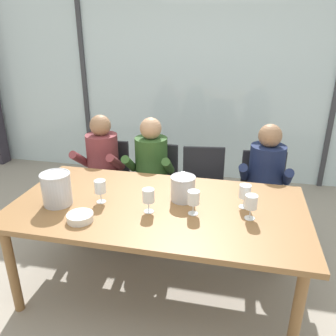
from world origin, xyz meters
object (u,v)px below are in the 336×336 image
object	(u,v)px
person_olive_shirt	(150,171)
person_navy_polo	(265,181)
wine_glass_spare_empty	(251,202)
wine_glass_by_right_taster	(148,197)
ice_bucket_primary	(57,188)
wine_glass_center_pour	(193,199)
tasting_bowl	(80,217)
wine_glass_by_left_taster	(245,192)
wine_glass_near_bucket	(100,188)
chair_center	(203,185)
chair_near_curtain	(108,176)
person_maroon_top	(100,166)
dining_table	(158,213)
chair_left_of_center	(156,180)
chair_right_of_center	(263,190)
ice_bucket_secondary	(183,188)

from	to	relation	value
person_olive_shirt	person_navy_polo	size ratio (longest dim) A/B	1.00
person_navy_polo	wine_glass_spare_empty	bearing A→B (deg)	-94.23
person_navy_polo	wine_glass_by_right_taster	size ratio (longest dim) A/B	6.81
ice_bucket_primary	wine_glass_center_pour	distance (m)	0.99
tasting_bowl	wine_glass_by_left_taster	size ratio (longest dim) A/B	1.02
person_olive_shirt	wine_glass_near_bucket	distance (m)	0.90
chair_center	wine_glass_by_right_taster	xyz separation A→B (m)	(-0.26, -1.09, 0.38)
chair_near_curtain	ice_bucket_primary	distance (m)	1.18
person_maroon_top	ice_bucket_primary	xyz separation A→B (m)	(0.09, -0.96, 0.22)
dining_table	chair_left_of_center	size ratio (longest dim) A/B	2.47
chair_right_of_center	wine_glass_spare_empty	size ratio (longest dim) A/B	4.97
chair_near_curtain	chair_center	xyz separation A→B (m)	(1.02, 0.01, 0.00)
ice_bucket_secondary	wine_glass_near_bucket	world-z (taller)	ice_bucket_secondary
person_navy_polo	ice_bucket_primary	size ratio (longest dim) A/B	4.90
wine_glass_center_pour	ice_bucket_secondary	bearing A→B (deg)	119.21
chair_near_curtain	chair_center	distance (m)	1.02
person_maroon_top	wine_glass_by_right_taster	xyz separation A→B (m)	(0.77, -0.93, 0.21)
chair_center	chair_right_of_center	size ratio (longest dim) A/B	1.00
chair_right_of_center	person_maroon_top	xyz separation A→B (m)	(-1.62, -0.16, 0.17)
dining_table	ice_bucket_primary	xyz separation A→B (m)	(-0.72, -0.14, 0.19)
chair_left_of_center	ice_bucket_secondary	size ratio (longest dim) A/B	4.55
dining_table	person_navy_polo	xyz separation A→B (m)	(0.80, 0.82, -0.02)
wine_glass_near_bucket	wine_glass_center_pour	size ratio (longest dim) A/B	1.00
wine_glass_near_bucket	wine_glass_by_left_taster	bearing A→B (deg)	8.14
ice_bucket_primary	ice_bucket_secondary	world-z (taller)	ice_bucket_primary
wine_glass_by_left_taster	person_olive_shirt	bearing A→B (deg)	141.30
person_maroon_top	wine_glass_center_pour	size ratio (longest dim) A/B	6.81
chair_near_curtain	person_navy_polo	bearing A→B (deg)	-9.61
wine_glass_center_pour	chair_near_curtain	bearing A→B (deg)	135.67
tasting_bowl	chair_left_of_center	bearing A→B (deg)	82.36
wine_glass_center_pour	wine_glass_by_right_taster	xyz separation A→B (m)	(-0.31, -0.04, 0.00)
dining_table	chair_center	size ratio (longest dim) A/B	2.47
wine_glass_center_pour	person_maroon_top	bearing A→B (deg)	140.32
chair_near_curtain	person_maroon_top	xyz separation A→B (m)	(-0.01, -0.15, 0.17)
person_maroon_top	wine_glass_center_pour	xyz separation A→B (m)	(1.08, -0.90, 0.21)
wine_glass_center_pour	dining_table	bearing A→B (deg)	164.74
person_olive_shirt	chair_left_of_center	bearing A→B (deg)	83.10
person_maroon_top	chair_near_curtain	bearing A→B (deg)	86.33
chair_near_curtain	person_olive_shirt	distance (m)	0.56
wine_glass_spare_empty	wine_glass_near_bucket	bearing A→B (deg)	179.76
dining_table	person_navy_polo	distance (m)	1.15
wine_glass_by_right_taster	chair_right_of_center	bearing A→B (deg)	52.35
wine_glass_spare_empty	person_olive_shirt	bearing A→B (deg)	137.15
ice_bucket_secondary	wine_glass_by_left_taster	xyz separation A→B (m)	(0.45, -0.02, 0.02)
ice_bucket_primary	chair_near_curtain	bearing A→B (deg)	94.03
chair_near_curtain	wine_glass_spare_empty	bearing A→B (deg)	-39.51
person_maroon_top	wine_glass_spare_empty	size ratio (longest dim) A/B	6.81
chair_near_curtain	tasting_bowl	distance (m)	1.37
chair_center	person_maroon_top	world-z (taller)	person_maroon_top
person_olive_shirt	wine_glass_spare_empty	world-z (taller)	person_olive_shirt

